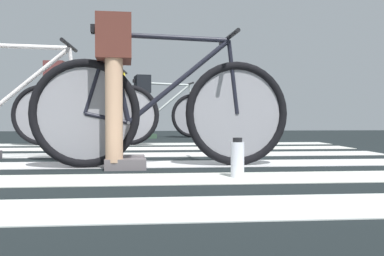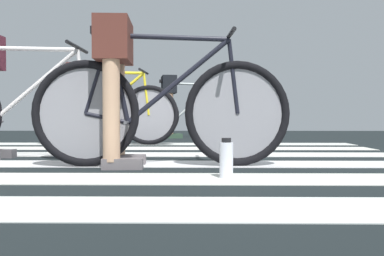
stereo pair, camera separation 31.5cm
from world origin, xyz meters
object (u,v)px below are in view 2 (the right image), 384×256
object	(u,v)px
cyclist_3_of_4	(81,93)
cyclist_4_of_4	(169,98)
water_bottle	(226,159)
bicycle_4_of_4	(188,114)
bicycle_1_of_4	(162,109)
cyclist_1_of_4	(115,72)
bicycle_3_of_4	(107,113)
bicycle_2_of_4	(21,111)

from	to	relation	value
cyclist_3_of_4	cyclist_4_of_4	size ratio (longest dim) A/B	0.98
cyclist_4_of_4	water_bottle	bearing A→B (deg)	-91.93
cyclist_3_of_4	cyclist_4_of_4	bearing A→B (deg)	65.01
cyclist_3_of_4	bicycle_4_of_4	world-z (taller)	cyclist_3_of_4
bicycle_1_of_4	cyclist_1_of_4	distance (m)	0.40
bicycle_4_of_4	cyclist_4_of_4	xyz separation A→B (m)	(-0.31, -0.05, 0.26)
bicycle_3_of_4	cyclist_4_of_4	xyz separation A→B (m)	(0.64, 1.75, 0.26)
cyclist_1_of_4	bicycle_3_of_4	bearing A→B (deg)	100.03
cyclist_3_of_4	cyclist_4_of_4	world-z (taller)	cyclist_4_of_4
cyclist_1_of_4	cyclist_4_of_4	size ratio (longest dim) A/B	0.99
bicycle_1_of_4	bicycle_2_of_4	size ratio (longest dim) A/B	1.00
bicycle_1_of_4	cyclist_1_of_4	bearing A→B (deg)	180.00
bicycle_3_of_4	bicycle_4_of_4	bearing A→B (deg)	66.07
bicycle_3_of_4	cyclist_3_of_4	bearing A→B (deg)	-180.00
bicycle_3_of_4	cyclist_4_of_4	distance (m)	1.88
cyclist_1_of_4	bicycle_2_of_4	distance (m)	1.00
bicycle_4_of_4	bicycle_3_of_4	bearing A→B (deg)	-127.17
bicycle_4_of_4	water_bottle	distance (m)	4.68
bicycle_2_of_4	cyclist_4_of_4	world-z (taller)	cyclist_4_of_4
bicycle_2_of_4	cyclist_4_of_4	distance (m)	3.70
cyclist_4_of_4	bicycle_4_of_4	bearing A→B (deg)	0.00
bicycle_1_of_4	cyclist_3_of_4	size ratio (longest dim) A/B	1.78
cyclist_4_of_4	bicycle_3_of_4	bearing A→B (deg)	-119.55
cyclist_1_of_4	bicycle_2_of_4	world-z (taller)	cyclist_1_of_4
cyclist_1_of_4	water_bottle	world-z (taller)	cyclist_1_of_4
bicycle_1_of_4	cyclist_4_of_4	xyz separation A→B (m)	(-0.22, 4.04, 0.26)
bicycle_1_of_4	bicycle_3_of_4	size ratio (longest dim) A/B	1.00
bicycle_2_of_4	water_bottle	xyz separation A→B (m)	(1.55, -1.03, -0.28)
cyclist_3_of_4	water_bottle	xyz separation A→B (m)	(1.57, -2.87, -0.53)
water_bottle	cyclist_1_of_4	bearing A→B (deg)	142.45
cyclist_1_of_4	bicycle_4_of_4	bearing A→B (deg)	81.21
bicycle_1_of_4	water_bottle	size ratio (longest dim) A/B	7.85
cyclist_3_of_4	bicycle_2_of_4	bearing A→B (deg)	-85.77
bicycle_3_of_4	bicycle_1_of_4	bearing A→B (deg)	-65.85
bicycle_1_of_4	cyclist_4_of_4	world-z (taller)	cyclist_4_of_4
cyclist_3_of_4	bicycle_4_of_4	bearing A→B (deg)	58.59
bicycle_4_of_4	water_bottle	world-z (taller)	bicycle_4_of_4
bicycle_1_of_4	cyclist_3_of_4	distance (m)	2.60
cyclist_3_of_4	water_bottle	size ratio (longest dim) A/B	4.41
cyclist_3_of_4	bicycle_4_of_4	size ratio (longest dim) A/B	0.57
cyclist_1_of_4	bicycle_2_of_4	xyz separation A→B (m)	(-0.84, 0.49, -0.25)
bicycle_2_of_4	bicycle_4_of_4	distance (m)	3.83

